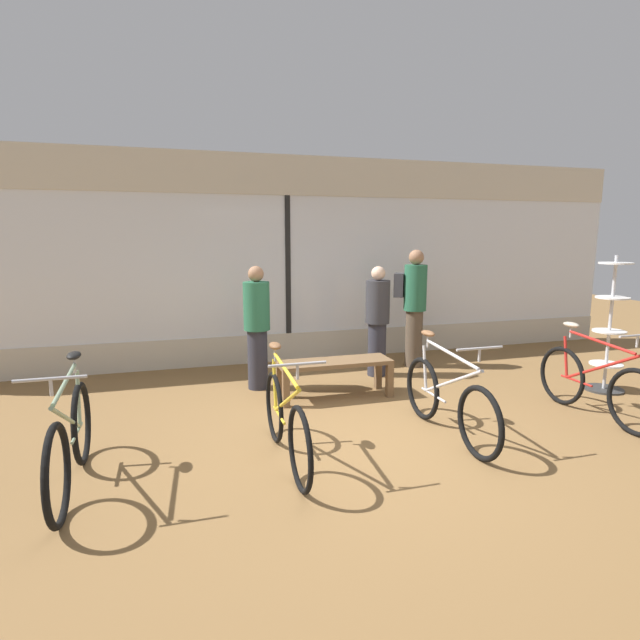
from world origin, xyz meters
TOP-DOWN VIEW (x-y plane):
  - ground_plane at (0.00, 0.00)m, footprint 24.00×24.00m
  - shop_back_wall at (0.00, 3.31)m, footprint 12.00×0.08m
  - bicycle_far_left at (-2.58, -0.25)m, footprint 0.46×1.73m
  - bicycle_left at (-0.85, -0.27)m, footprint 0.46×1.70m
  - bicycle_right at (0.82, -0.16)m, footprint 0.46×1.75m
  - bicycle_far_right at (2.65, -0.17)m, footprint 0.46×1.70m
  - accessory_rack at (3.59, 0.59)m, footprint 0.48×0.48m
  - display_bench at (0.13, 1.31)m, footprint 1.40×0.44m
  - customer_near_rack at (1.02, 2.09)m, footprint 0.34×0.34m
  - customer_by_window at (-0.72, 1.96)m, footprint 0.43×0.43m
  - customer_mid_floor at (1.74, 2.41)m, footprint 0.56×0.51m

SIDE VIEW (x-z plane):
  - ground_plane at x=0.00m, z-range 0.00..0.00m
  - bicycle_right at x=0.82m, z-range -0.13..0.89m
  - bicycle_far_right at x=2.65m, z-range -0.13..0.90m
  - display_bench at x=0.13m, z-range 0.15..0.62m
  - bicycle_left at x=-0.85m, z-range -0.13..0.90m
  - bicycle_far_left at x=-2.58m, z-range -0.12..0.92m
  - accessory_rack at x=3.59m, z-range -0.16..1.59m
  - customer_near_rack at x=1.02m, z-range 0.03..1.60m
  - customer_by_window at x=-0.72m, z-range 0.04..1.65m
  - customer_mid_floor at x=1.74m, z-range 0.07..1.86m
  - shop_back_wall at x=0.00m, z-range 0.04..3.24m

